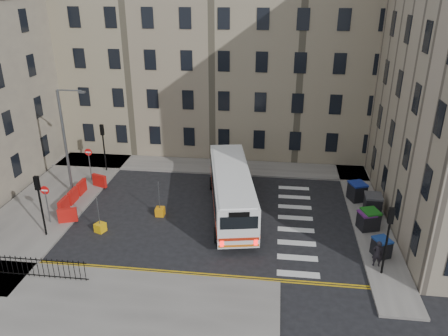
% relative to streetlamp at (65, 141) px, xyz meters
% --- Properties ---
extents(ground, '(120.00, 120.00, 0.00)m').
position_rel_streetlamp_xyz_m(ground, '(13.00, -2.00, -4.34)').
color(ground, black).
rests_on(ground, ground).
extents(pavement_north, '(36.00, 3.20, 0.15)m').
position_rel_streetlamp_xyz_m(pavement_north, '(7.00, 6.60, -4.26)').
color(pavement_north, slate).
rests_on(pavement_north, ground).
extents(pavement_east, '(2.40, 26.00, 0.15)m').
position_rel_streetlamp_xyz_m(pavement_east, '(22.00, 2.00, -4.26)').
color(pavement_east, slate).
rests_on(pavement_east, ground).
extents(pavement_west, '(6.00, 22.00, 0.15)m').
position_rel_streetlamp_xyz_m(pavement_west, '(-1.00, -1.00, -4.26)').
color(pavement_west, slate).
rests_on(pavement_west, ground).
extents(pavement_sw, '(20.00, 6.00, 0.15)m').
position_rel_streetlamp_xyz_m(pavement_sw, '(6.00, -12.00, -4.26)').
color(pavement_sw, slate).
rests_on(pavement_sw, ground).
extents(terrace_north, '(38.30, 10.80, 17.20)m').
position_rel_streetlamp_xyz_m(terrace_north, '(6.00, 13.50, 4.28)').
color(terrace_north, gray).
rests_on(terrace_north, ground).
extents(traffic_light_east, '(0.28, 0.22, 4.10)m').
position_rel_streetlamp_xyz_m(traffic_light_east, '(21.60, -7.50, -1.47)').
color(traffic_light_east, black).
rests_on(traffic_light_east, pavement_east).
extents(traffic_light_nw, '(0.28, 0.22, 4.10)m').
position_rel_streetlamp_xyz_m(traffic_light_nw, '(1.00, 4.50, -1.47)').
color(traffic_light_nw, black).
rests_on(traffic_light_nw, pavement_west).
extents(traffic_light_sw, '(0.28, 0.22, 4.10)m').
position_rel_streetlamp_xyz_m(traffic_light_sw, '(1.00, -6.00, -1.47)').
color(traffic_light_sw, black).
rests_on(traffic_light_sw, pavement_west).
extents(streetlamp, '(0.50, 0.22, 8.14)m').
position_rel_streetlamp_xyz_m(streetlamp, '(0.00, 0.00, 0.00)').
color(streetlamp, '#595B5E').
rests_on(streetlamp, pavement_west).
extents(no_entry_north, '(0.60, 0.08, 3.00)m').
position_rel_streetlamp_xyz_m(no_entry_north, '(0.50, 2.50, -2.26)').
color(no_entry_north, '#595B5E').
rests_on(no_entry_north, pavement_west).
extents(no_entry_south, '(0.60, 0.08, 3.00)m').
position_rel_streetlamp_xyz_m(no_entry_south, '(0.50, -4.50, -2.26)').
color(no_entry_south, '#595B5E').
rests_on(no_entry_south, pavement_west).
extents(roadworks_barriers, '(1.66, 6.26, 1.00)m').
position_rel_streetlamp_xyz_m(roadworks_barriers, '(1.16, -1.50, -3.69)').
color(roadworks_barriers, red).
rests_on(roadworks_barriers, pavement_west).
extents(iron_railings, '(7.80, 0.04, 1.20)m').
position_rel_streetlamp_xyz_m(iron_railings, '(1.75, -10.20, -3.59)').
color(iron_railings, black).
rests_on(iron_railings, pavement_sw).
extents(bus, '(4.58, 11.40, 3.03)m').
position_rel_streetlamp_xyz_m(bus, '(12.46, -1.17, -2.59)').
color(bus, white).
rests_on(bus, ground).
extents(wheelie_bin_a, '(1.23, 1.29, 1.13)m').
position_rel_streetlamp_xyz_m(wheelie_bin_a, '(21.87, -5.74, -3.62)').
color(wheelie_bin_a, black).
rests_on(wheelie_bin_a, pavement_east).
extents(wheelie_bin_b, '(1.22, 1.31, 1.19)m').
position_rel_streetlamp_xyz_m(wheelie_bin_b, '(21.51, -2.73, -3.59)').
color(wheelie_bin_b, black).
rests_on(wheelie_bin_b, pavement_east).
extents(wheelie_bin_c, '(1.34, 1.44, 1.30)m').
position_rel_streetlamp_xyz_m(wheelie_bin_c, '(21.76, -2.60, -3.53)').
color(wheelie_bin_c, black).
rests_on(wheelie_bin_c, pavement_east).
extents(wheelie_bin_d, '(1.21, 1.37, 1.45)m').
position_rel_streetlamp_xyz_m(wheelie_bin_d, '(22.29, -0.59, -3.46)').
color(wheelie_bin_d, black).
rests_on(wheelie_bin_d, pavement_east).
extents(wheelie_bin_e, '(1.44, 1.54, 1.37)m').
position_rel_streetlamp_xyz_m(wheelie_bin_e, '(21.55, 1.47, -3.50)').
color(wheelie_bin_e, black).
rests_on(wheelie_bin_e, pavement_east).
extents(pedestrian, '(0.60, 0.40, 1.63)m').
position_rel_streetlamp_xyz_m(pedestrian, '(21.41, -6.83, -3.37)').
color(pedestrian, black).
rests_on(pedestrian, pavement_east).
extents(bollard_yellow, '(0.61, 0.61, 0.60)m').
position_rel_streetlamp_xyz_m(bollard_yellow, '(7.57, -2.41, -4.04)').
color(bollard_yellow, orange).
rests_on(bollard_yellow, ground).
extents(bollard_chevron, '(0.77, 0.77, 0.60)m').
position_rel_streetlamp_xyz_m(bollard_chevron, '(4.23, -4.99, -4.04)').
color(bollard_chevron, '#EDAD0D').
rests_on(bollard_chevron, ground).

